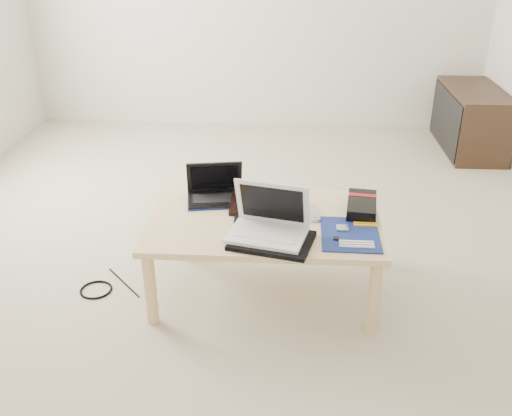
# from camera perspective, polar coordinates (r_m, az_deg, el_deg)

# --- Properties ---
(ground) EXTENTS (4.00, 4.00, 0.00)m
(ground) POSITION_cam_1_polar(r_m,az_deg,el_deg) (3.52, -2.05, -1.66)
(ground) COLOR #C1B79C
(ground) RESTS_ON ground
(coffee_table) EXTENTS (1.10, 0.70, 0.40)m
(coffee_table) POSITION_cam_1_polar(r_m,az_deg,el_deg) (2.74, 0.83, -2.00)
(coffee_table) COLOR #E3C188
(coffee_table) RESTS_ON ground
(media_cabinet) EXTENTS (0.41, 0.90, 0.50)m
(media_cabinet) POSITION_cam_1_polar(r_m,az_deg,el_deg) (4.97, 20.60, 8.29)
(media_cabinet) COLOR #362416
(media_cabinet) RESTS_ON ground
(book) EXTENTS (0.28, 0.24, 0.03)m
(book) POSITION_cam_1_polar(r_m,az_deg,el_deg) (2.83, 0.30, 0.43)
(book) COLOR black
(book) RESTS_ON coffee_table
(netbook) EXTENTS (0.31, 0.25, 0.20)m
(netbook) POSITION_cam_1_polar(r_m,az_deg,el_deg) (2.90, -4.10, 1.61)
(netbook) COLOR black
(netbook) RESTS_ON coffee_table
(tablet) EXTENTS (0.26, 0.20, 0.01)m
(tablet) POSITION_cam_1_polar(r_m,az_deg,el_deg) (2.69, 0.47, -1.27)
(tablet) COLOR black
(tablet) RESTS_ON coffee_table
(remote) EXTENTS (0.10, 0.22, 0.02)m
(remote) POSITION_cam_1_polar(r_m,az_deg,el_deg) (2.78, 5.43, -0.31)
(remote) COLOR #B0B0B4
(remote) RESTS_ON coffee_table
(neoprene_sleeve) EXTENTS (0.40, 0.33, 0.02)m
(neoprene_sleeve) POSITION_cam_1_polar(r_m,az_deg,el_deg) (2.51, 1.60, -3.28)
(neoprene_sleeve) COLOR black
(neoprene_sleeve) RESTS_ON coffee_table
(white_laptop) EXTENTS (0.38, 0.31, 0.24)m
(white_laptop) POSITION_cam_1_polar(r_m,az_deg,el_deg) (2.53, 1.28, -1.58)
(white_laptop) COLOR silver
(white_laptop) RESTS_ON neoprene_sleeve
(motherboard) EXTENTS (0.27, 0.33, 0.02)m
(motherboard) POSITION_cam_1_polar(r_m,az_deg,el_deg) (2.61, 9.43, -2.60)
(motherboard) COLOR #0D1855
(motherboard) RESTS_ON coffee_table
(gpu_box) EXTENTS (0.17, 0.29, 0.06)m
(gpu_box) POSITION_cam_1_polar(r_m,az_deg,el_deg) (2.83, 10.52, 0.24)
(gpu_box) COLOR black
(gpu_box) RESTS_ON coffee_table
(cable_coil) EXTENTS (0.11, 0.11, 0.01)m
(cable_coil) POSITION_cam_1_polar(r_m,az_deg,el_deg) (2.73, -0.92, -0.75)
(cable_coil) COLOR black
(cable_coil) RESTS_ON coffee_table
(floor_cable_coil) EXTENTS (0.20, 0.20, 0.01)m
(floor_cable_coil) POSITION_cam_1_polar(r_m,az_deg,el_deg) (3.02, -15.71, -7.88)
(floor_cable_coil) COLOR black
(floor_cable_coil) RESTS_ON ground
(floor_cable_trail) EXTENTS (0.23, 0.25, 0.01)m
(floor_cable_trail) POSITION_cam_1_polar(r_m,az_deg,el_deg) (3.04, -13.07, -7.27)
(floor_cable_trail) COLOR black
(floor_cable_trail) RESTS_ON ground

